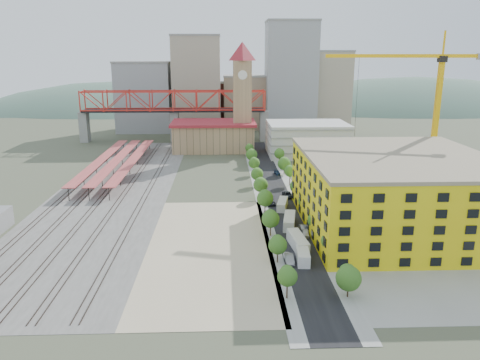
{
  "coord_description": "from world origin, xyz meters",
  "views": [
    {
      "loc": [
        -0.69,
        -130.34,
        42.35
      ],
      "look_at": [
        3.72,
        -9.68,
        10.0
      ],
      "focal_mm": 35.0,
      "sensor_mm": 36.0,
      "label": 1
    }
  ],
  "objects_px": {
    "site_trailer_c": "(289,221)",
    "site_trailer_d": "(282,204)",
    "construction_building": "(395,192)",
    "tower_crane": "(427,96)",
    "clock_tower": "(242,87)",
    "site_trailer_a": "(302,254)",
    "car_0": "(289,258)",
    "site_trailer_b": "(298,242)"
  },
  "relations": [
    {
      "from": "site_trailer_c",
      "to": "site_trailer_d",
      "type": "bearing_deg",
      "value": 100.28
    },
    {
      "from": "construction_building",
      "to": "site_trailer_d",
      "type": "relative_size",
      "value": 5.67
    },
    {
      "from": "tower_crane",
      "to": "site_trailer_d",
      "type": "distance_m",
      "value": 55.75
    },
    {
      "from": "clock_tower",
      "to": "site_trailer_a",
      "type": "xyz_separation_m",
      "value": [
        8.0,
        -118.65,
        -27.38
      ]
    },
    {
      "from": "site_trailer_a",
      "to": "car_0",
      "type": "distance_m",
      "value": 3.11
    },
    {
      "from": "site_trailer_c",
      "to": "site_trailer_a",
      "type": "bearing_deg",
      "value": -79.72
    },
    {
      "from": "clock_tower",
      "to": "site_trailer_d",
      "type": "distance_m",
      "value": 88.91
    },
    {
      "from": "clock_tower",
      "to": "site_trailer_c",
      "type": "distance_m",
      "value": 102.53
    },
    {
      "from": "site_trailer_c",
      "to": "car_0",
      "type": "xyz_separation_m",
      "value": [
        -3.0,
        -20.72,
        -0.65
      ]
    },
    {
      "from": "site_trailer_d",
      "to": "car_0",
      "type": "distance_m",
      "value": 35.18
    },
    {
      "from": "site_trailer_c",
      "to": "site_trailer_d",
      "type": "xyz_separation_m",
      "value": [
        0.0,
        14.33,
        -0.17
      ]
    },
    {
      "from": "car_0",
      "to": "clock_tower",
      "type": "bearing_deg",
      "value": 86.52
    },
    {
      "from": "site_trailer_c",
      "to": "car_0",
      "type": "relative_size",
      "value": 2.35
    },
    {
      "from": "tower_crane",
      "to": "site_trailer_a",
      "type": "distance_m",
      "value": 72.8
    },
    {
      "from": "tower_crane",
      "to": "site_trailer_a",
      "type": "relative_size",
      "value": 5.11
    },
    {
      "from": "site_trailer_a",
      "to": "site_trailer_d",
      "type": "distance_m",
      "value": 34.47
    },
    {
      "from": "clock_tower",
      "to": "site_trailer_d",
      "type": "xyz_separation_m",
      "value": [
        8.0,
        -84.18,
        -27.47
      ]
    },
    {
      "from": "construction_building",
      "to": "site_trailer_c",
      "type": "bearing_deg",
      "value": 176.73
    },
    {
      "from": "site_trailer_c",
      "to": "car_0",
      "type": "distance_m",
      "value": 20.94
    },
    {
      "from": "construction_building",
      "to": "site_trailer_c",
      "type": "relative_size",
      "value": 4.97
    },
    {
      "from": "construction_building",
      "to": "site_trailer_b",
      "type": "bearing_deg",
      "value": -154.64
    },
    {
      "from": "clock_tower",
      "to": "construction_building",
      "type": "xyz_separation_m",
      "value": [
        34.0,
        -99.99,
        -19.29
      ]
    },
    {
      "from": "construction_building",
      "to": "site_trailer_d",
      "type": "height_order",
      "value": "construction_building"
    },
    {
      "from": "tower_crane",
      "to": "site_trailer_b",
      "type": "bearing_deg",
      "value": -136.57
    },
    {
      "from": "construction_building",
      "to": "site_trailer_d",
      "type": "distance_m",
      "value": 31.51
    },
    {
      "from": "construction_building",
      "to": "site_trailer_a",
      "type": "height_order",
      "value": "construction_building"
    },
    {
      "from": "construction_building",
      "to": "site_trailer_c",
      "type": "distance_m",
      "value": 27.25
    },
    {
      "from": "construction_building",
      "to": "site_trailer_a",
      "type": "bearing_deg",
      "value": -144.34
    },
    {
      "from": "car_0",
      "to": "site_trailer_a",
      "type": "bearing_deg",
      "value": 5.01
    },
    {
      "from": "construction_building",
      "to": "car_0",
      "type": "xyz_separation_m",
      "value": [
        -29.0,
        -19.23,
        -8.67
      ]
    },
    {
      "from": "clock_tower",
      "to": "site_trailer_a",
      "type": "height_order",
      "value": "clock_tower"
    },
    {
      "from": "site_trailer_d",
      "to": "site_trailer_c",
      "type": "bearing_deg",
      "value": -77.19
    },
    {
      "from": "site_trailer_c",
      "to": "site_trailer_d",
      "type": "distance_m",
      "value": 14.33
    },
    {
      "from": "site_trailer_c",
      "to": "construction_building",
      "type": "bearing_deg",
      "value": 7.01
    },
    {
      "from": "clock_tower",
      "to": "construction_building",
      "type": "bearing_deg",
      "value": -71.22
    },
    {
      "from": "tower_crane",
      "to": "site_trailer_d",
      "type": "relative_size",
      "value": 5.52
    },
    {
      "from": "tower_crane",
      "to": "site_trailer_b",
      "type": "height_order",
      "value": "tower_crane"
    },
    {
      "from": "clock_tower",
      "to": "construction_building",
      "type": "relative_size",
      "value": 1.03
    },
    {
      "from": "tower_crane",
      "to": "site_trailer_b",
      "type": "xyz_separation_m",
      "value": [
        -45.19,
        -42.78,
        -28.96
      ]
    },
    {
      "from": "construction_building",
      "to": "car_0",
      "type": "relative_size",
      "value": 11.67
    },
    {
      "from": "site_trailer_b",
      "to": "site_trailer_c",
      "type": "xyz_separation_m",
      "value": [
        0.0,
        13.81,
        -0.04
      ]
    },
    {
      "from": "clock_tower",
      "to": "site_trailer_c",
      "type": "height_order",
      "value": "clock_tower"
    }
  ]
}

